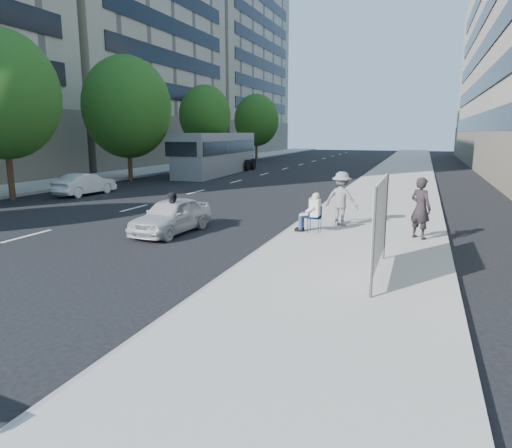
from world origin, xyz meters
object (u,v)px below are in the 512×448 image
at_px(protest_banner, 380,222).
at_px(motorcycle, 174,215).
at_px(white_sedan_mid, 85,184).
at_px(seated_protester, 312,210).
at_px(white_sedan_near, 171,216).
at_px(bus, 218,154).
at_px(jogger, 341,199).
at_px(pedestrian_woman, 421,208).

bearing_deg(protest_banner, motorcycle, 157.76).
bearing_deg(protest_banner, white_sedan_mid, 149.25).
relative_size(seated_protester, motorcycle, 0.64).
xyz_separation_m(seated_protester, white_sedan_near, (-4.57, -1.13, -0.28)).
bearing_deg(bus, protest_banner, -60.84).
relative_size(seated_protester, jogger, 0.69).
bearing_deg(white_sedan_mid, seated_protester, 163.00).
distance_m(jogger, pedestrian_woman, 2.86).
height_order(seated_protester, white_sedan_near, seated_protester).
xyz_separation_m(pedestrian_woman, white_sedan_mid, (-17.24, 5.48, -0.51)).
distance_m(seated_protester, motorcycle, 4.56).
relative_size(pedestrian_woman, motorcycle, 0.92).
xyz_separation_m(jogger, white_sedan_near, (-5.30, -2.49, -0.50)).
bearing_deg(pedestrian_woman, protest_banner, 114.97).
height_order(protest_banner, white_sedan_mid, protest_banner).
bearing_deg(motorcycle, pedestrian_woman, 7.63).
bearing_deg(jogger, pedestrian_woman, 167.33).
bearing_deg(white_sedan_near, seated_protester, 18.07).
height_order(seated_protester, pedestrian_woman, pedestrian_woman).
xyz_separation_m(pedestrian_woman, motorcycle, (-7.71, -1.47, -0.46)).
relative_size(jogger, bus, 0.15).
relative_size(seated_protester, pedestrian_woman, 0.69).
height_order(jogger, white_sedan_near, jogger).
bearing_deg(motorcycle, jogger, 24.29).
bearing_deg(protest_banner, pedestrian_woman, 78.78).
distance_m(white_sedan_near, white_sedan_mid, 11.54).
distance_m(pedestrian_woman, white_sedan_mid, 18.10).
xyz_separation_m(pedestrian_woman, protest_banner, (-0.85, -4.27, 0.31)).
bearing_deg(jogger, white_sedan_mid, -4.72).
bearing_deg(white_sedan_near, protest_banner, -18.56).
xyz_separation_m(protest_banner, white_sedan_mid, (-16.39, 9.75, -0.81)).
bearing_deg(seated_protester, pedestrian_woman, 3.09).
bearing_deg(bus, seated_protester, -60.68).
bearing_deg(protest_banner, white_sedan_near, 157.25).
bearing_deg(seated_protester, jogger, 61.73).
distance_m(jogger, bus, 22.62).
distance_m(seated_protester, white_sedan_mid, 15.01).
relative_size(seated_protester, protest_banner, 0.43).
bearing_deg(white_sedan_mid, jogger, 168.78).
height_order(seated_protester, protest_banner, protest_banner).
relative_size(white_sedan_near, white_sedan_mid, 0.98).
xyz_separation_m(seated_protester, pedestrian_woman, (3.34, 0.18, 0.22)).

